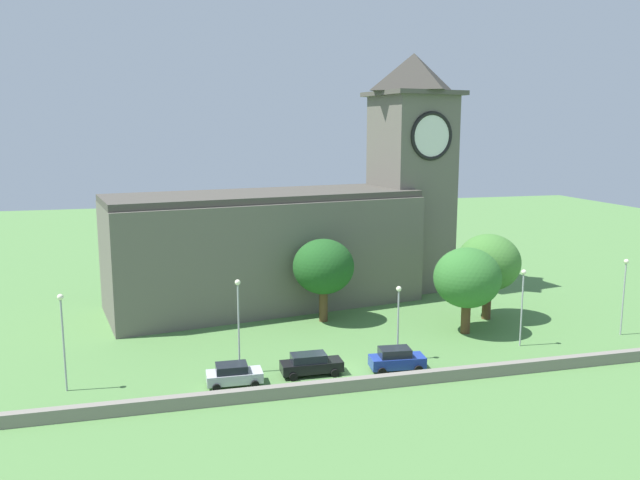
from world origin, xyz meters
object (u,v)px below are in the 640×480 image
(streetlamp_west_mid, at_px, (238,312))
(streetlamp_east_mid, at_px, (523,295))
(car_blue, at_px, (397,359))
(car_black, at_px, (311,364))
(streetlamp_central, at_px, (398,310))
(car_silver, at_px, (234,375))
(streetlamp_east_end, at_px, (624,285))
(tree_riverside_east, at_px, (323,267))
(streetlamp_west_end, at_px, (62,327))
(tree_churchyard, at_px, (467,278))
(church, at_px, (307,226))
(tree_riverside_west, at_px, (488,263))

(streetlamp_west_mid, relative_size, streetlamp_east_mid, 1.09)
(streetlamp_east_mid, bearing_deg, car_blue, -167.50)
(car_black, height_order, streetlamp_central, streetlamp_central)
(streetlamp_west_mid, bearing_deg, car_silver, -107.45)
(car_blue, xyz_separation_m, streetlamp_east_end, (23.25, 3.19, 3.80))
(tree_riverside_east, bearing_deg, streetlamp_west_end, -152.11)
(car_silver, height_order, tree_churchyard, tree_churchyard)
(streetlamp_central, bearing_deg, car_blue, -113.23)
(church, height_order, streetlamp_east_end, church)
(streetlamp_west_end, bearing_deg, streetlamp_east_mid, 0.70)
(church, bearing_deg, streetlamp_east_mid, -54.38)
(car_blue, distance_m, streetlamp_central, 4.06)
(car_blue, height_order, streetlamp_west_end, streetlamp_west_end)
(streetlamp_east_end, bearing_deg, tree_riverside_west, 140.90)
(streetlamp_east_mid, height_order, tree_riverside_east, tree_riverside_east)
(streetlamp_west_end, xyz_separation_m, tree_churchyard, (34.12, 4.92, 0.43))
(streetlamp_west_end, xyz_separation_m, streetlamp_central, (25.43, -0.15, -0.56))
(streetlamp_east_end, bearing_deg, streetlamp_west_end, -178.98)
(streetlamp_central, xyz_separation_m, tree_riverside_west, (12.85, 8.69, 1.46))
(streetlamp_east_mid, xyz_separation_m, tree_churchyard, (-2.95, 4.46, 0.65))
(tree_riverside_west, bearing_deg, car_black, -153.99)
(car_black, bearing_deg, car_blue, -7.59)
(church, relative_size, tree_churchyard, 5.01)
(tree_churchyard, bearing_deg, streetlamp_west_end, -171.80)
(car_black, xyz_separation_m, streetlamp_west_mid, (-5.26, 1.73, 4.06))
(church, height_order, streetlamp_west_end, church)
(car_blue, height_order, streetlamp_east_end, streetlamp_east_end)
(streetlamp_east_end, relative_size, tree_riverside_east, 0.87)
(car_black, bearing_deg, streetlamp_central, 9.65)
(church, relative_size, streetlamp_east_mid, 5.90)
(tree_riverside_west, xyz_separation_m, tree_riverside_east, (-15.96, 3.27, -0.22))
(tree_riverside_west, bearing_deg, streetlamp_west_end, -167.42)
(car_blue, height_order, tree_churchyard, tree_churchyard)
(streetlamp_central, bearing_deg, streetlamp_east_mid, 2.97)
(streetlamp_west_end, xyz_separation_m, tree_riverside_east, (22.31, 11.81, 0.67))
(streetlamp_east_end, bearing_deg, streetlamp_east_mid, -177.87)
(car_black, xyz_separation_m, tree_riverside_east, (4.51, 13.26, 4.60))
(church, bearing_deg, streetlamp_central, -82.60)
(streetlamp_east_end, xyz_separation_m, tree_riverside_west, (-9.46, 7.69, 0.95))
(church, distance_m, streetlamp_central, 21.15)
(streetlamp_central, distance_m, tree_riverside_east, 12.42)
(tree_riverside_west, bearing_deg, streetlamp_central, -145.93)
(streetlamp_west_end, height_order, tree_riverside_west, tree_riverside_west)
(tree_churchyard, distance_m, tree_riverside_west, 5.53)
(church, xyz_separation_m, car_black, (-4.94, -21.90, -7.32))
(car_black, xyz_separation_m, streetlamp_east_mid, (19.27, 1.90, 3.71))
(car_black, xyz_separation_m, streetlamp_central, (7.62, 1.30, 3.37))
(car_black, distance_m, car_blue, 6.74)
(streetlamp_east_end, bearing_deg, streetlamp_central, -177.43)
(streetlamp_east_mid, bearing_deg, streetlamp_west_mid, -179.60)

